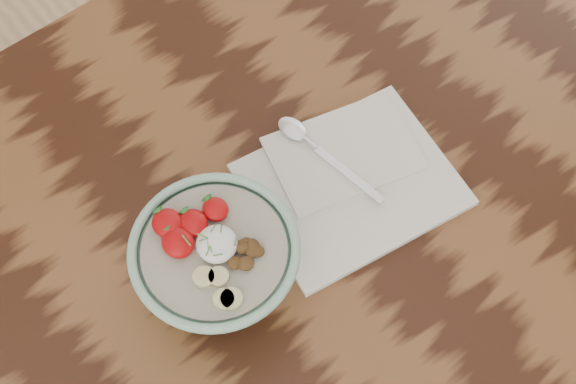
# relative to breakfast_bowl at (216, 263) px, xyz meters

# --- Properties ---
(table) EXTENTS (1.60, 0.90, 0.75)m
(table) POSITION_rel_breakfast_bowl_xyz_m (-0.02, 0.04, -0.16)
(table) COLOR black
(table) RESTS_ON ground
(breakfast_bowl) EXTENTS (0.20, 0.20, 0.13)m
(breakfast_bowl) POSITION_rel_breakfast_bowl_xyz_m (0.00, 0.00, 0.00)
(breakfast_bowl) COLOR #89B99E
(breakfast_bowl) RESTS_ON table
(napkin) EXTENTS (0.29, 0.25, 0.02)m
(napkin) POSITION_rel_breakfast_bowl_xyz_m (0.22, 0.01, -0.06)
(napkin) COLOR white
(napkin) RESTS_ON table
(spoon) EXTENTS (0.05, 0.18, 0.01)m
(spoon) POSITION_rel_breakfast_bowl_xyz_m (0.21, 0.09, -0.05)
(spoon) COLOR silver
(spoon) RESTS_ON napkin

